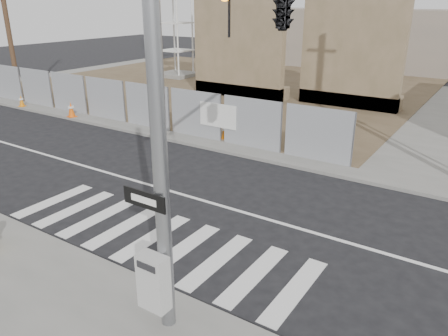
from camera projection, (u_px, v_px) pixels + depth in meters
The scene contains 11 objects.
ground at pixel (208, 202), 13.17m from camera, with size 100.00×100.00×0.00m, color black.
sidewalk_far at pixel (355, 110), 24.06m from camera, with size 50.00×20.00×0.12m, color slate.
signal_pole at pixel (249, 50), 8.58m from camera, with size 0.96×5.87×7.00m.
chain_link_fence at pixel (103, 98), 21.80m from camera, with size 24.60×0.04×2.00m, color gray.
concrete_wall_left at pixel (239, 42), 25.75m from camera, with size 6.00×1.30×8.00m.
concrete_wall_right at pixel (353, 47), 23.19m from camera, with size 5.50×1.30×8.00m.
utility_pole_left at pixel (5, 9), 24.82m from camera, with size 1.60×0.28×10.00m.
traffic_cone_a at pixel (21, 101), 24.42m from camera, with size 0.41×0.41×0.65m.
traffic_cone_b at pixel (71, 110), 22.20m from camera, with size 0.48×0.48×0.78m.
traffic_cone_c at pixel (157, 127), 19.24m from camera, with size 0.43×0.43×0.70m.
traffic_cone_d at pixel (225, 132), 18.59m from camera, with size 0.46×0.46×0.72m.
Camera 1 is at (6.95, -9.70, 5.70)m, focal length 35.00 mm.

